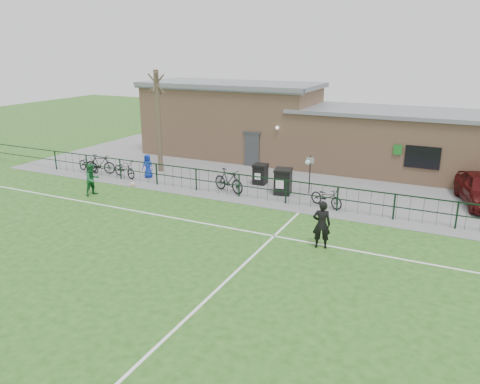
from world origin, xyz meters
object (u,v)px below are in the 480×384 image
at_px(ball_ground, 133,184).
at_px(bicycle_c, 125,169).
at_px(bare_tree, 158,122).
at_px(sign_post, 310,175).
at_px(bicycle_d, 229,181).
at_px(wheelie_bin_left, 260,175).
at_px(bicycle_b, 100,164).
at_px(bicycle_a, 89,164).
at_px(bicycle_e, 327,197).
at_px(spectator_child, 148,166).
at_px(wheelie_bin_right, 283,182).
at_px(outfield_player, 92,179).

bearing_deg(ball_ground, bicycle_c, 141.01).
relative_size(bare_tree, bicycle_c, 3.22).
bearing_deg(sign_post, bicycle_d, -158.19).
bearing_deg(wheelie_bin_left, bicycle_b, -170.39).
height_order(bicycle_a, bicycle_c, bicycle_c).
distance_m(bicycle_e, spectator_child, 10.70).
height_order(wheelie_bin_right, sign_post, sign_post).
xyz_separation_m(bicycle_b, spectator_child, (3.10, 0.48, 0.11)).
bearing_deg(bare_tree, sign_post, -2.95).
height_order(bare_tree, spectator_child, bare_tree).
relative_size(bicycle_c, bicycle_d, 0.92).
height_order(bicycle_b, bicycle_e, bicycle_b).
relative_size(sign_post, bicycle_b, 1.06).
distance_m(bare_tree, ball_ground, 4.43).
relative_size(sign_post, bicycle_c, 1.07).
relative_size(bare_tree, bicycle_b, 3.17).
distance_m(bare_tree, bicycle_a, 4.98).
bearing_deg(bicycle_a, bicycle_c, -80.08).
relative_size(bicycle_a, bicycle_e, 1.04).
relative_size(bicycle_e, outfield_player, 1.10).
distance_m(bicycle_d, spectator_child, 5.49).
bearing_deg(bicycle_d, bicycle_a, 107.75).
distance_m(wheelie_bin_left, bicycle_d, 2.28).
distance_m(wheelie_bin_left, bicycle_a, 10.58).
bearing_deg(bare_tree, bicycle_c, -117.01).
bearing_deg(wheelie_bin_right, bicycle_c, 174.91).
bearing_deg(outfield_player, wheelie_bin_left, -36.41).
bearing_deg(bicycle_b, bicycle_d, -104.26).
bearing_deg(bicycle_b, wheelie_bin_right, -99.47).
distance_m(wheelie_bin_right, sign_post, 1.40).
xyz_separation_m(sign_post, bicycle_d, (-3.85, -1.54, -0.39)).
bearing_deg(sign_post, ball_ground, -162.60).
bearing_deg(wheelie_bin_left, bicycle_a, -171.66).
bearing_deg(bicycle_e, bare_tree, 101.21).
relative_size(bicycle_e, ball_ground, 7.94).
relative_size(bicycle_d, outfield_player, 1.24).
distance_m(bare_tree, bicycle_e, 11.37).
bearing_deg(bicycle_b, spectator_child, -95.45).
xyz_separation_m(wheelie_bin_left, outfield_player, (-6.90, -5.51, 0.29)).
height_order(bicycle_e, ball_ground, bicycle_e).
relative_size(outfield_player, ball_ground, 7.24).
height_order(wheelie_bin_left, bicycle_a, wheelie_bin_left).
xyz_separation_m(bicycle_e, ball_ground, (-10.40, -1.22, -0.38)).
height_order(wheelie_bin_left, bicycle_c, wheelie_bin_left).
distance_m(bicycle_c, spectator_child, 1.38).
bearing_deg(wheelie_bin_left, wheelie_bin_right, -36.44).
xyz_separation_m(sign_post, bicycle_b, (-12.42, -1.54, -0.43)).
xyz_separation_m(bare_tree, wheelie_bin_left, (6.56, 0.07, -2.47)).
relative_size(wheelie_bin_right, spectator_child, 0.90).
relative_size(bare_tree, bicycle_e, 3.35).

